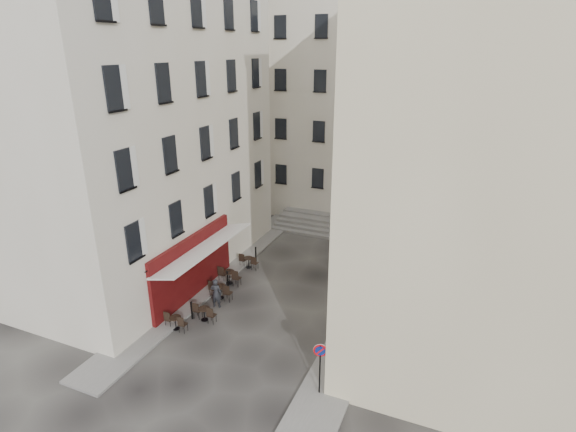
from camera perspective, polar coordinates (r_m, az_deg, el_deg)
The scene contains 18 objects.
ground at distance 22.69m, azimuth -3.58°, elevation -13.36°, with size 90.00×90.00×0.00m, color black.
sidewalk_left at distance 27.58m, azimuth -8.32°, elevation -6.81°, with size 2.00×22.00×0.12m, color slate.
sidewalk_right at distance 23.78m, azimuth 9.72°, elevation -11.72°, with size 2.00×18.00×0.12m, color slate.
building_left at distance 27.58m, azimuth -21.70°, elevation 14.32°, with size 12.20×16.20×20.60m.
building_right at distance 20.62m, azimuth 28.28°, elevation 8.83°, with size 12.20×14.20×18.60m.
building_back at distance 37.17m, azimuth 8.19°, elevation 15.23°, with size 18.20×10.20×18.60m.
cafe_storefront at distance 24.46m, azimuth -11.78°, elevation -6.03°, with size 1.74×7.30×3.50m.
stone_steps at distance 32.93m, azimuth 6.15°, elevation -1.39°, with size 9.00×3.15×0.80m.
bollard_near at distance 23.14m, azimuth -12.12°, elevation -11.53°, with size 0.12×0.12×0.98m.
bollard_mid at distance 25.66m, azimuth -7.68°, elevation -7.83°, with size 0.12×0.12×0.98m.
bollard_far at distance 28.38m, azimuth -4.12°, elevation -4.77°, with size 0.12×0.12×0.98m.
no_parking_sign at distance 17.75m, azimuth 4.10°, elevation -17.75°, with size 0.52×0.19×2.34m.
bistro_table_a at distance 22.58m, azimuth -14.03°, elevation -12.87°, with size 1.21×0.57×0.85m.
bistro_table_b at distance 22.93m, azimuth -10.54°, elevation -11.97°, with size 1.24×0.58×0.87m.
bistro_table_c at distance 24.58m, azimuth -8.55°, elevation -9.34°, with size 1.35×0.63×0.95m.
bistro_table_d at distance 25.93m, azimuth -7.42°, elevation -7.55°, with size 1.39×0.65×0.98m.
bistro_table_e at distance 27.60m, azimuth -5.00°, elevation -5.76°, with size 1.22×0.57×0.86m.
pedestrian at distance 23.73m, azimuth -9.12°, elevation -9.65°, with size 0.59×0.39×1.61m, color black.
Camera 1 is at (8.60, -16.75, 12.65)m, focal length 28.00 mm.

